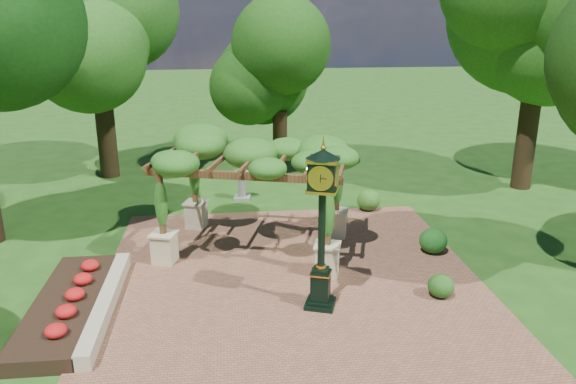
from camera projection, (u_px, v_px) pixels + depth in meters
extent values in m
plane|color=#1E4714|center=(299.00, 311.00, 13.49)|extent=(120.00, 120.00, 0.00)
cube|color=brown|center=(294.00, 290.00, 14.43)|extent=(10.00, 12.00, 0.04)
cube|color=#C6B793|center=(106.00, 303.00, 13.43)|extent=(0.35, 5.00, 0.40)
cube|color=red|center=(68.00, 306.00, 13.34)|extent=(1.50, 5.00, 0.36)
cube|color=black|center=(320.00, 303.00, 13.63)|extent=(0.89, 0.89, 0.10)
cube|color=black|center=(321.00, 286.00, 13.49)|extent=(0.55, 0.55, 0.79)
cube|color=gold|center=(321.00, 273.00, 13.38)|extent=(0.62, 0.62, 0.03)
cylinder|color=black|center=(322.00, 229.00, 13.03)|extent=(0.22, 0.22, 2.01)
cube|color=black|center=(323.00, 175.00, 12.63)|extent=(0.77, 0.77, 0.61)
cylinder|color=beige|center=(321.00, 178.00, 12.34)|extent=(0.50, 0.19, 0.52)
cone|color=black|center=(323.00, 154.00, 12.49)|extent=(1.00, 1.00, 0.22)
sphere|color=gold|center=(323.00, 148.00, 12.45)|extent=(0.12, 0.12, 0.12)
cube|color=beige|center=(164.00, 248.00, 15.91)|extent=(0.75, 0.75, 0.83)
cube|color=brown|center=(161.00, 204.00, 15.50)|extent=(0.18, 0.18, 1.72)
cube|color=beige|center=(327.00, 260.00, 15.15)|extent=(0.75, 0.75, 0.83)
cube|color=brown|center=(328.00, 214.00, 14.75)|extent=(0.18, 0.18, 1.72)
cube|color=beige|center=(196.00, 215.00, 18.51)|extent=(0.75, 0.75, 0.83)
cube|color=brown|center=(194.00, 177.00, 18.11)|extent=(0.18, 0.18, 1.72)
cube|color=beige|center=(336.00, 224.00, 17.76)|extent=(0.75, 0.75, 0.83)
cube|color=brown|center=(338.00, 184.00, 17.36)|extent=(0.18, 0.18, 1.72)
cube|color=brown|center=(242.00, 176.00, 14.84)|extent=(5.20, 1.62, 0.20)
cube|color=brown|center=(264.00, 151.00, 17.45)|extent=(5.20, 1.62, 0.20)
ellipsoid|color=#275D1A|center=(254.00, 154.00, 16.07)|extent=(6.09, 4.70, 0.93)
cube|color=gray|center=(242.00, 198.00, 21.52)|extent=(0.67, 0.67, 0.11)
cylinder|color=gray|center=(242.00, 185.00, 21.37)|extent=(0.34, 0.34, 0.98)
cylinder|color=gray|center=(242.00, 172.00, 21.21)|extent=(0.63, 0.63, 0.05)
ellipsoid|color=#205217|center=(441.00, 286.00, 13.99)|extent=(0.74, 0.74, 0.59)
ellipsoid|color=#195317|center=(433.00, 241.00, 16.55)|extent=(0.98, 0.98, 0.74)
ellipsoid|color=#2C5D1B|center=(368.00, 200.00, 20.10)|extent=(1.09, 1.09, 0.75)
cylinder|color=#2E2112|center=(106.00, 134.00, 23.97)|extent=(0.79, 0.79, 3.77)
ellipsoid|color=#235117|center=(94.00, 15.00, 22.48)|extent=(4.65, 4.65, 5.95)
cylinder|color=#322214|center=(280.00, 141.00, 24.98)|extent=(0.65, 0.65, 2.73)
ellipsoid|color=#1A4010|center=(280.00, 60.00, 23.90)|extent=(4.19, 4.19, 4.31)
cylinder|color=#332313|center=(526.00, 140.00, 22.35)|extent=(0.78, 0.78, 3.97)
ellipsoid|color=#275819|center=(544.00, 4.00, 20.78)|extent=(5.93, 5.93, 6.27)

